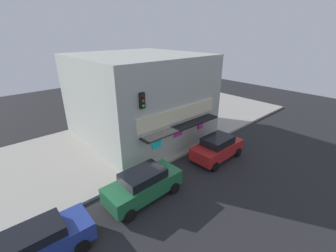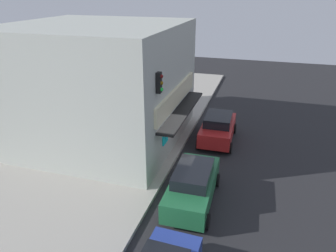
{
  "view_description": "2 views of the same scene",
  "coord_description": "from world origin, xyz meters",
  "px_view_note": "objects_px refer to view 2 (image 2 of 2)",
  "views": [
    {
      "loc": [
        -8.45,
        -10.1,
        8.6
      ],
      "look_at": [
        1.86,
        1.42,
        2.09
      ],
      "focal_mm": 24.05,
      "sensor_mm": 36.0,
      "label": 1
    },
    {
      "loc": [
        -14.06,
        -4.02,
        8.75
      ],
      "look_at": [
        1.09,
        0.63,
        1.8
      ],
      "focal_mm": 33.65,
      "sensor_mm": 36.0,
      "label": 2
    }
  ],
  "objects_px": {
    "potted_plant_by_doorway": "(143,149)",
    "parked_car_green": "(193,185)",
    "trash_can": "(158,130)",
    "traffic_light": "(155,109)",
    "pedestrian": "(165,104)",
    "parked_car_red": "(218,128)",
    "fire_hydrant": "(183,119)"
  },
  "relations": [
    {
      "from": "potted_plant_by_doorway",
      "to": "parked_car_green",
      "type": "bearing_deg",
      "value": -128.93
    },
    {
      "from": "trash_can",
      "to": "traffic_light",
      "type": "bearing_deg",
      "value": -162.05
    },
    {
      "from": "pedestrian",
      "to": "parked_car_green",
      "type": "distance_m",
      "value": 9.89
    },
    {
      "from": "potted_plant_by_doorway",
      "to": "parked_car_red",
      "type": "height_order",
      "value": "parked_car_red"
    },
    {
      "from": "fire_hydrant",
      "to": "pedestrian",
      "type": "distance_m",
      "value": 1.91
    },
    {
      "from": "fire_hydrant",
      "to": "traffic_light",
      "type": "bearing_deg",
      "value": -177.14
    },
    {
      "from": "traffic_light",
      "to": "trash_can",
      "type": "height_order",
      "value": "traffic_light"
    },
    {
      "from": "potted_plant_by_doorway",
      "to": "parked_car_red",
      "type": "relative_size",
      "value": 0.24
    },
    {
      "from": "trash_can",
      "to": "potted_plant_by_doorway",
      "type": "bearing_deg",
      "value": -177.85
    },
    {
      "from": "fire_hydrant",
      "to": "potted_plant_by_doorway",
      "type": "relative_size",
      "value": 0.77
    },
    {
      "from": "parked_car_green",
      "to": "trash_can",
      "type": "bearing_deg",
      "value": 32.38
    },
    {
      "from": "potted_plant_by_doorway",
      "to": "parked_car_green",
      "type": "relative_size",
      "value": 0.22
    },
    {
      "from": "pedestrian",
      "to": "potted_plant_by_doorway",
      "type": "relative_size",
      "value": 1.79
    },
    {
      "from": "parked_car_green",
      "to": "traffic_light",
      "type": "bearing_deg",
      "value": 54.37
    },
    {
      "from": "traffic_light",
      "to": "parked_car_red",
      "type": "xyz_separation_m",
      "value": [
        4.88,
        -2.33,
        -2.73
      ]
    },
    {
      "from": "parked_car_red",
      "to": "parked_car_green",
      "type": "bearing_deg",
      "value": 179.11
    },
    {
      "from": "fire_hydrant",
      "to": "potted_plant_by_doorway",
      "type": "height_order",
      "value": "potted_plant_by_doorway"
    },
    {
      "from": "trash_can",
      "to": "potted_plant_by_doorway",
      "type": "height_order",
      "value": "potted_plant_by_doorway"
    },
    {
      "from": "pedestrian",
      "to": "parked_car_red",
      "type": "bearing_deg",
      "value": -120.5
    },
    {
      "from": "fire_hydrant",
      "to": "parked_car_red",
      "type": "bearing_deg",
      "value": -121.23
    },
    {
      "from": "traffic_light",
      "to": "pedestrian",
      "type": "distance_m",
      "value": 8.02
    },
    {
      "from": "traffic_light",
      "to": "fire_hydrant",
      "type": "xyz_separation_m",
      "value": [
        6.49,
        0.32,
        -3.08
      ]
    },
    {
      "from": "traffic_light",
      "to": "parked_car_green",
      "type": "relative_size",
      "value": 1.22
    },
    {
      "from": "traffic_light",
      "to": "fire_hydrant",
      "type": "height_order",
      "value": "traffic_light"
    },
    {
      "from": "trash_can",
      "to": "fire_hydrant",
      "type": "bearing_deg",
      "value": -20.35
    },
    {
      "from": "fire_hydrant",
      "to": "parked_car_red",
      "type": "height_order",
      "value": "parked_car_red"
    },
    {
      "from": "fire_hydrant",
      "to": "parked_car_red",
      "type": "xyz_separation_m",
      "value": [
        -1.61,
        -2.66,
        0.35
      ]
    },
    {
      "from": "fire_hydrant",
      "to": "potted_plant_by_doorway",
      "type": "distance_m",
      "value": 5.41
    },
    {
      "from": "fire_hydrant",
      "to": "pedestrian",
      "type": "bearing_deg",
      "value": 60.75
    },
    {
      "from": "traffic_light",
      "to": "parked_car_red",
      "type": "distance_m",
      "value": 6.06
    },
    {
      "from": "pedestrian",
      "to": "parked_car_green",
      "type": "relative_size",
      "value": 0.39
    },
    {
      "from": "parked_car_green",
      "to": "pedestrian",
      "type": "bearing_deg",
      "value": 24.76
    }
  ]
}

